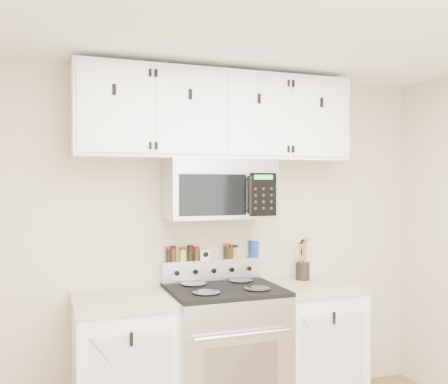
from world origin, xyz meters
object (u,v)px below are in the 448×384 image
Objects in this scene: range at (225,354)px; utensil_crock at (303,270)px; microwave at (219,189)px; salt_canister at (254,248)px.

utensil_crock is at bearing 14.46° from range.
microwave is (0.00, 0.13, 1.14)m from range.
range is 0.89m from utensil_crock.
salt_canister is at bearing 24.61° from microwave.
microwave is 5.42× the size of salt_canister.
microwave is 0.95m from utensil_crock.
utensil_crock is (0.71, 0.06, -0.63)m from microwave.
range is 0.81m from salt_canister.
utensil_crock is (0.71, 0.18, 0.51)m from range.
microwave reaches higher than utensil_crock.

